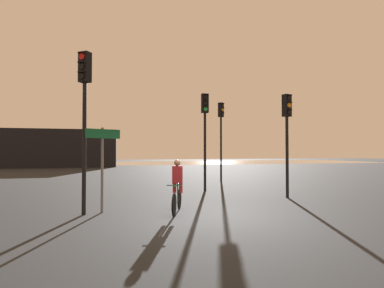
{
  "coord_description": "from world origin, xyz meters",
  "views": [
    {
      "loc": [
        -2.61,
        -8.13,
        1.88
      ],
      "look_at": [
        0.5,
        5.0,
        2.2
      ],
      "focal_mm": 28.0,
      "sensor_mm": 36.0,
      "label": 1
    }
  ],
  "objects_px": {
    "traffic_light_near_right": "(287,125)",
    "distant_building": "(50,148)",
    "cyclist": "(177,185)",
    "traffic_light_far_right": "(221,127)",
    "traffic_light_center": "(205,124)",
    "traffic_light_near_left": "(84,102)",
    "direction_sign_post": "(103,157)"
  },
  "relations": [
    {
      "from": "traffic_light_center",
      "to": "traffic_light_far_right",
      "type": "bearing_deg",
      "value": -117.03
    },
    {
      "from": "traffic_light_near_right",
      "to": "traffic_light_near_left",
      "type": "distance_m",
      "value": 7.77
    },
    {
      "from": "traffic_light_far_right",
      "to": "cyclist",
      "type": "xyz_separation_m",
      "value": [
        -4.41,
        -8.72,
        -2.58
      ]
    },
    {
      "from": "distant_building",
      "to": "traffic_light_center",
      "type": "relative_size",
      "value": 3.29
    },
    {
      "from": "direction_sign_post",
      "to": "cyclist",
      "type": "bearing_deg",
      "value": 143.11
    },
    {
      "from": "traffic_light_near_right",
      "to": "cyclist",
      "type": "bearing_deg",
      "value": 6.06
    },
    {
      "from": "distant_building",
      "to": "traffic_light_near_left",
      "type": "distance_m",
      "value": 29.53
    },
    {
      "from": "traffic_light_far_right",
      "to": "traffic_light_center",
      "type": "distance_m",
      "value": 4.83
    },
    {
      "from": "traffic_light_far_right",
      "to": "traffic_light_center",
      "type": "bearing_deg",
      "value": 28.02
    },
    {
      "from": "distant_building",
      "to": "traffic_light_far_right",
      "type": "relative_size",
      "value": 3.06
    },
    {
      "from": "traffic_light_far_right",
      "to": "direction_sign_post",
      "type": "bearing_deg",
      "value": 17.17
    },
    {
      "from": "traffic_light_far_right",
      "to": "traffic_light_near_left",
      "type": "xyz_separation_m",
      "value": [
        -7.17,
        -8.5,
        -0.06
      ]
    },
    {
      "from": "traffic_light_near_left",
      "to": "traffic_light_far_right",
      "type": "bearing_deg",
      "value": -94.24
    },
    {
      "from": "traffic_light_near_left",
      "to": "cyclist",
      "type": "relative_size",
      "value": 2.97
    },
    {
      "from": "distant_building",
      "to": "traffic_light_near_right",
      "type": "xyz_separation_m",
      "value": [
        14.66,
        -27.12,
        0.72
      ]
    },
    {
      "from": "distant_building",
      "to": "direction_sign_post",
      "type": "bearing_deg",
      "value": -75.1
    },
    {
      "from": "cyclist",
      "to": "direction_sign_post",
      "type": "bearing_deg",
      "value": 8.66
    },
    {
      "from": "traffic_light_near_left",
      "to": "traffic_light_center",
      "type": "relative_size",
      "value": 1.05
    },
    {
      "from": "traffic_light_near_right",
      "to": "traffic_light_center",
      "type": "relative_size",
      "value": 0.91
    },
    {
      "from": "distant_building",
      "to": "traffic_light_far_right",
      "type": "distance_m",
      "value": 24.71
    },
    {
      "from": "distant_building",
      "to": "cyclist",
      "type": "height_order",
      "value": "distant_building"
    },
    {
      "from": "distant_building",
      "to": "cyclist",
      "type": "relative_size",
      "value": 9.27
    },
    {
      "from": "traffic_light_center",
      "to": "direction_sign_post",
      "type": "height_order",
      "value": "traffic_light_center"
    },
    {
      "from": "traffic_light_center",
      "to": "cyclist",
      "type": "xyz_separation_m",
      "value": [
        -2.15,
        -4.45,
        -2.36
      ]
    },
    {
      "from": "traffic_light_near_right",
      "to": "cyclist",
      "type": "xyz_separation_m",
      "value": [
        -4.84,
        -1.76,
        -2.1
      ]
    },
    {
      "from": "traffic_light_far_right",
      "to": "traffic_light_near_left",
      "type": "relative_size",
      "value": 1.02
    },
    {
      "from": "traffic_light_near_right",
      "to": "distant_building",
      "type": "bearing_deg",
      "value": -75.5
    },
    {
      "from": "traffic_light_far_right",
      "to": "direction_sign_post",
      "type": "relative_size",
      "value": 1.9
    },
    {
      "from": "traffic_light_center",
      "to": "direction_sign_post",
      "type": "bearing_deg",
      "value": 43.35
    },
    {
      "from": "distant_building",
      "to": "traffic_light_center",
      "type": "bearing_deg",
      "value": -63.89
    },
    {
      "from": "distant_building",
      "to": "traffic_light_near_left",
      "type": "bearing_deg",
      "value": -76.16
    },
    {
      "from": "direction_sign_post",
      "to": "traffic_light_far_right",
      "type": "bearing_deg",
      "value": -154.94
    }
  ]
}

